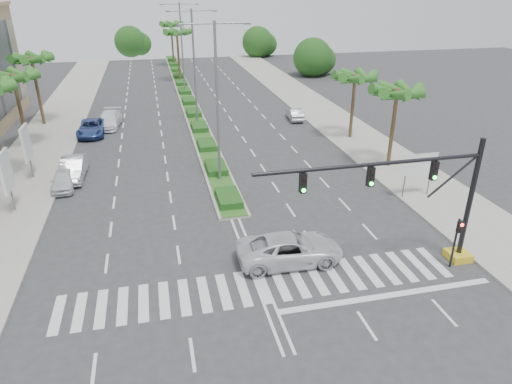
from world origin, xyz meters
TOP-DOWN VIEW (x-y plane):
  - ground at (0.00, 0.00)m, footprint 160.00×160.00m
  - footpath_right at (15.20, 20.00)m, footprint 6.00×120.00m
  - footpath_left at (-15.20, 20.00)m, footprint 6.00×120.00m
  - median at (0.00, 45.00)m, footprint 2.20×75.00m
  - median_grass at (0.00, 45.00)m, footprint 1.80×75.00m
  - signal_gantry at (9.27, -0.00)m, footprint 12.60×1.20m
  - pedestrian_signal at (10.60, -0.68)m, footprint 0.28×0.36m
  - direction_sign at (13.50, 7.99)m, footprint 2.70×0.11m
  - billboard_near at (-14.50, 12.00)m, footprint 0.18×2.10m
  - billboard_far at (-14.50, 18.00)m, footprint 0.18×2.10m
  - palm_left_far at (-16.50, 26.00)m, footprint 4.57×4.68m
  - palm_left_end at (-16.50, 34.00)m, footprint 4.57×4.68m
  - palm_right_near at (14.50, 14.00)m, footprint 4.57×4.68m
  - palm_right_far at (14.50, 22.00)m, footprint 4.57×4.68m
  - palm_median_a at (0.00, 55.00)m, footprint 4.57×4.68m
  - palm_median_b at (0.00, 70.00)m, footprint 4.57×4.68m
  - streetlight_near at (0.00, 14.00)m, footprint 5.10×0.25m
  - streetlight_mid at (0.00, 30.00)m, footprint 5.10×0.25m
  - streetlight_far at (0.00, 46.00)m, footprint 5.10×0.25m
  - car_parked_a at (-11.80, 15.43)m, footprint 1.73×4.05m
  - car_parked_b at (-11.34, 17.39)m, footprint 1.84×5.06m
  - car_parked_c at (-10.96, 29.08)m, footprint 2.70×5.61m
  - car_parked_d at (-9.38, 31.70)m, footprint 2.91×5.75m
  - car_crossing at (2.07, 1.89)m, footprint 6.04×2.91m
  - car_right at (11.12, 29.87)m, footprint 1.76×4.10m

SIDE VIEW (x-z plane):
  - ground at x=0.00m, z-range 0.00..0.00m
  - footpath_right at x=15.20m, z-range 0.00..0.15m
  - footpath_left at x=-15.20m, z-range 0.00..0.15m
  - median at x=0.00m, z-range 0.00..0.20m
  - median_grass at x=0.00m, z-range 0.20..0.24m
  - car_right at x=11.12m, z-range 0.00..1.31m
  - car_parked_a at x=-11.80m, z-range 0.00..1.36m
  - car_parked_c at x=-10.96m, z-range 0.00..1.54m
  - car_parked_d at x=-9.38m, z-range 0.00..1.60m
  - car_parked_b at x=-11.34m, z-range 0.00..1.66m
  - car_crossing at x=2.07m, z-range 0.00..1.66m
  - pedestrian_signal at x=10.60m, z-range 0.54..3.54m
  - direction_sign at x=13.50m, z-range 0.75..4.15m
  - billboard_near at x=-14.50m, z-range 0.79..5.14m
  - billboard_far at x=-14.50m, z-range 0.79..5.14m
  - signal_gantry at x=9.27m, z-range -0.14..7.06m
  - palm_right_far at x=14.50m, z-range 2.54..9.29m
  - palm_right_near at x=14.50m, z-range 2.68..9.73m
  - palm_left_far at x=-16.50m, z-range 2.82..10.17m
  - streetlight_near at x=0.00m, z-range 0.81..12.81m
  - streetlight_mid at x=0.00m, z-range 0.81..12.81m
  - streetlight_far at x=0.00m, z-range 0.81..12.81m
  - palm_left_end at x=-16.50m, z-range 3.01..10.76m
  - palm_median_a at x=0.00m, z-range 3.15..11.20m
  - palm_median_b at x=0.00m, z-range 3.15..11.20m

